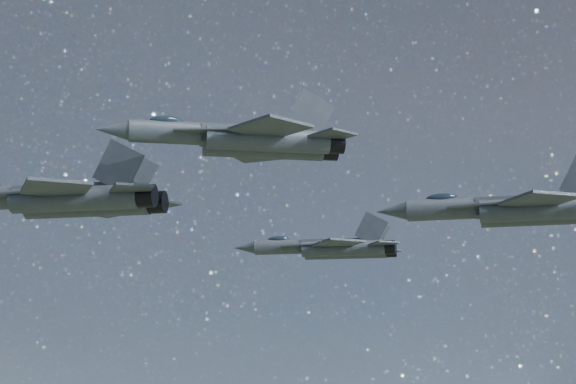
{
  "coord_description": "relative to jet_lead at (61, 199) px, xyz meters",
  "views": [
    {
      "loc": [
        -3.91,
        -71.79,
        139.78
      ],
      "look_at": [
        1.05,
        1.05,
        155.34
      ],
      "focal_mm": 60.0,
      "sensor_mm": 36.0,
      "label": 1
    }
  ],
  "objects": [
    {
      "name": "jet_lead",
      "position": [
        0.0,
        0.0,
        0.0
      ],
      "size": [
        18.84,
        12.78,
        4.74
      ],
      "rotation": [
        0.0,
        0.0,
        -0.26
      ],
      "color": "#333A40"
    },
    {
      "name": "jet_left",
      "position": [
        21.97,
        31.29,
        1.65
      ],
      "size": [
        17.59,
        12.0,
        4.42
      ],
      "rotation": [
        0.0,
        0.0,
        -0.24
      ],
      "color": "#333A40"
    },
    {
      "name": "jet_slot",
      "position": [
        33.69,
        5.68,
        0.84
      ],
      "size": [
        19.35,
        13.03,
        4.88
      ],
      "rotation": [
        0.0,
        0.0,
        -0.3
      ],
      "color": "#333A40"
    },
    {
      "name": "jet_right",
      "position": [
        12.37,
        -5.75,
        2.86
      ],
      "size": [
        16.42,
        11.5,
        4.14
      ],
      "rotation": [
        0.0,
        0.0,
        0.11
      ],
      "color": "#333A40"
    }
  ]
}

